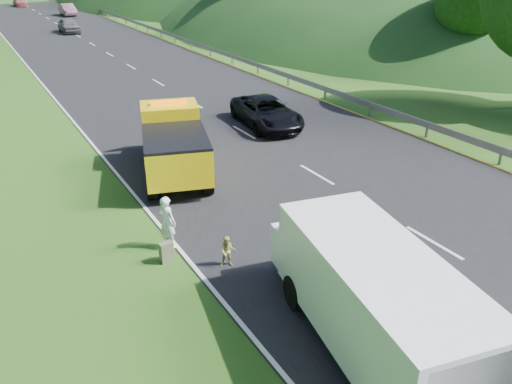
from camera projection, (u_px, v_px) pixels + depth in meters
ground at (316, 239)px, 15.51m from camera, size 320.00×320.00×0.00m
road_surface at (92, 44)px, 47.95m from camera, size 14.00×200.00×0.02m
guardrail at (127, 25)px, 60.98m from camera, size 0.06×140.00×1.52m
tree_line_right at (197, 13)px, 72.58m from camera, size 14.00×140.00×14.00m
tow_truck at (173, 142)px, 19.63m from camera, size 3.99×6.59×2.67m
white_van at (372, 294)px, 10.76m from camera, size 4.34×7.47×2.50m
woman at (170, 247)px, 15.13m from camera, size 0.66×0.74×1.67m
child at (228, 266)px, 14.20m from camera, size 0.57×0.52×0.94m
worker at (451, 384)px, 10.34m from camera, size 1.30×0.95×1.81m
suitcase at (166, 252)px, 14.29m from camera, size 0.40×0.25×0.62m
passing_suv at (266, 126)px, 25.61m from camera, size 3.04×5.40×1.43m
dist_car_a at (70, 33)px, 54.79m from camera, size 1.81×4.49×1.53m
dist_car_b at (69, 16)px, 69.44m from camera, size 1.64×4.71×1.55m
dist_car_c at (21, 6)px, 81.09m from camera, size 1.92×4.72×1.37m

